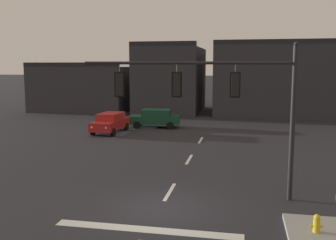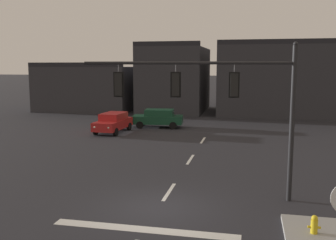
{
  "view_description": "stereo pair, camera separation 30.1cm",
  "coord_description": "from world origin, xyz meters",
  "px_view_note": "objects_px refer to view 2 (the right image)",
  "views": [
    {
      "loc": [
        3.08,
        -13.95,
        5.45
      ],
      "look_at": [
        -0.43,
        3.76,
        2.9
      ],
      "focal_mm": 41.43,
      "sensor_mm": 36.0,
      "label": 1
    },
    {
      "loc": [
        3.37,
        -13.89,
        5.45
      ],
      "look_at": [
        -0.43,
        3.76,
        2.9
      ],
      "focal_mm": 41.43,
      "sensor_mm": 36.0,
      "label": 2
    }
  ],
  "objects_px": {
    "signal_mast_near_side": "(221,95)",
    "fire_hydrant": "(314,228)",
    "car_lot_nearside": "(113,122)",
    "car_lot_middle": "(158,118)"
  },
  "relations": [
    {
      "from": "car_lot_nearside",
      "to": "fire_hydrant",
      "type": "height_order",
      "value": "car_lot_nearside"
    },
    {
      "from": "car_lot_middle",
      "to": "fire_hydrant",
      "type": "bearing_deg",
      "value": -63.95
    },
    {
      "from": "car_lot_middle",
      "to": "signal_mast_near_side",
      "type": "bearing_deg",
      "value": -68.75
    },
    {
      "from": "car_lot_middle",
      "to": "fire_hydrant",
      "type": "xyz_separation_m",
      "value": [
        10.09,
        -20.63,
        -0.53
      ]
    },
    {
      "from": "signal_mast_near_side",
      "to": "fire_hydrant",
      "type": "bearing_deg",
      "value": -43.26
    },
    {
      "from": "signal_mast_near_side",
      "to": "fire_hydrant",
      "type": "xyz_separation_m",
      "value": [
        3.25,
        -3.06,
        -3.95
      ]
    },
    {
      "from": "signal_mast_near_side",
      "to": "car_lot_middle",
      "type": "bearing_deg",
      "value": 111.25
    },
    {
      "from": "signal_mast_near_side",
      "to": "car_lot_nearside",
      "type": "distance_m",
      "value": 17.63
    },
    {
      "from": "signal_mast_near_side",
      "to": "fire_hydrant",
      "type": "height_order",
      "value": "signal_mast_near_side"
    },
    {
      "from": "fire_hydrant",
      "to": "car_lot_middle",
      "type": "bearing_deg",
      "value": 116.05
    }
  ]
}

